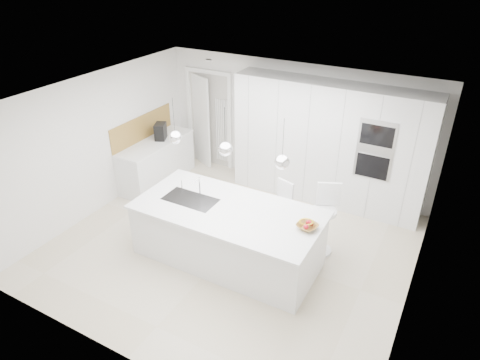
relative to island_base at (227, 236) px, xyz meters
The scene contains 27 objects.
floor 0.53m from the island_base, 108.43° to the left, with size 5.50×5.50×0.00m, color beige.
wall_back 2.92m from the island_base, 92.05° to the left, with size 5.50×5.50×0.00m, color silver.
wall_left 2.98m from the island_base, behind, with size 5.00×5.00×0.00m, color silver.
ceiling 2.09m from the island_base, 108.43° to the left, with size 5.50×5.50×0.00m, color white.
tall_cabinets 2.69m from the island_base, 74.36° to the left, with size 3.60×0.60×2.30m, color silver.
oven_stack 2.86m from the island_base, 53.85° to the left, with size 0.62×0.04×1.05m, color #A5A5A8, non-canonical shape.
doorway_frame 3.50m from the island_base, 126.50° to the left, with size 1.11×0.08×2.13m, color white, non-canonical shape.
hallway_door 3.61m from the island_base, 130.22° to the left, with size 0.82×0.04×2.00m, color white.
radiator 3.28m from the island_base, 122.08° to the left, with size 0.32×0.04×1.40m, color white, non-canonical shape.
left_base_cabinets 2.96m from the island_base, 149.53° to the left, with size 0.60×1.80×0.86m, color silver.
left_worktop 2.99m from the island_base, 149.53° to the left, with size 0.62×1.82×0.04m, color white.
oak_backsplash 3.29m from the island_base, 152.14° to the left, with size 0.02×1.80×0.50m, color #A17C39.
island_base is the anchor object (origin of this frame).
island_worktop 0.45m from the island_base, 90.00° to the left, with size 2.84×1.40×0.04m, color white.
island_sink 0.76m from the island_base, behind, with size 0.84×0.44×0.18m, color #3F3F42, non-canonical shape.
island_tap 0.89m from the island_base, 161.57° to the left, with size 0.02×0.02×0.30m, color white.
pendant_left 1.70m from the island_base, behind, with size 0.20×0.20×0.20m, color white.
pendant_mid 1.47m from the island_base, 146.31° to the right, with size 0.20×0.20×0.20m, color white.
pendant_right 1.70m from the island_base, ahead, with size 0.20×0.20×0.20m, color white.
fruit_bowl 1.33m from the island_base, ahead, with size 0.29×0.29×0.07m, color #A17C39.
espresso_machine 3.10m from the island_base, 146.40° to the left, with size 0.20×0.31×0.33m, color black.
bar_stool_left 1.04m from the island_base, 60.72° to the left, with size 0.34×0.47×1.03m, color white, non-canonical shape.
bar_stool_right 1.51m from the island_base, 35.52° to the left, with size 0.39×0.54×1.18m, color white, non-canonical shape.
apple_a 1.34m from the island_base, ahead, with size 0.07×0.07×0.07m, color red.
apple_b 1.34m from the island_base, ahead, with size 0.07×0.07×0.07m, color red.
apple_c 1.37m from the island_base, ahead, with size 0.07×0.07×0.07m, color red.
banana_bunch 1.34m from the island_base, ahead, with size 0.21×0.21×0.03m, color yellow.
Camera 1 is at (2.86, -4.90, 4.34)m, focal length 32.00 mm.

